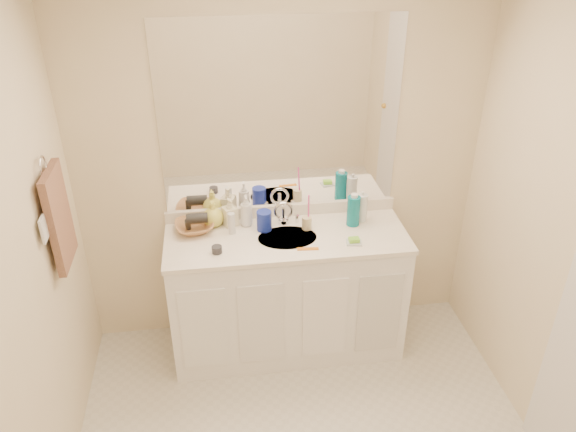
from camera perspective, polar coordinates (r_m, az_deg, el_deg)
The scene contains 27 objects.
ceiling at distance 2.01m, azimuth 4.13°, elevation 20.40°, with size 2.60×2.60×0.02m, color white.
wall_back at distance 3.60m, azimuth -0.72°, elevation 4.60°, with size 2.60×0.02×2.40m, color beige.
wall_left at distance 2.62m, azimuth -26.50°, elevation -9.54°, with size 0.02×2.60×2.40m, color beige.
vanity_cabinet at distance 3.77m, azimuth -0.11°, elevation -7.93°, with size 1.50×0.55×0.85m, color white.
countertop at distance 3.52m, azimuth -0.11°, elevation -2.23°, with size 1.52×0.57×0.03m, color white.
backsplash at distance 3.71m, azimuth -0.67°, elevation 0.59°, with size 1.52×0.03×0.08m, color white.
sink_basin at distance 3.50m, azimuth -0.07°, elevation -2.35°, with size 0.37×0.37×0.02m, color beige.
faucet at distance 3.62m, azimuth -0.46°, elevation 0.04°, with size 0.02×0.02×0.11m, color silver.
mirror at distance 3.46m, azimuth -0.75°, elevation 9.98°, with size 1.48×0.01×1.20m, color white.
blue_mug at distance 3.55m, azimuth -2.44°, elevation -0.47°, with size 0.09×0.09×0.13m, color #16279C.
tan_cup at distance 3.57m, azimuth 1.92°, elevation -0.71°, with size 0.06×0.06×0.08m, color beige.
toothbrush at distance 3.51m, azimuth 2.11°, elevation 0.82°, with size 0.01×0.01×0.20m, color #FD42AD.
mouthwash_bottle at distance 3.61m, azimuth 6.66°, elevation 0.52°, with size 0.08×0.08×0.20m, color #0A7083.
clear_pump_bottle at distance 3.67m, azimuth 7.51°, elevation 0.84°, with size 0.07×0.07×0.18m, color silver.
soap_dish at distance 3.46m, azimuth 6.71°, elevation -2.68°, with size 0.09×0.07×0.01m, color silver.
green_soap at distance 3.45m, azimuth 6.72°, elevation -2.41°, with size 0.06×0.05×0.02m, color #81D534.
orange_comb at distance 3.38m, azimuth 2.03°, elevation -3.35°, with size 0.13×0.03×0.01m, color orange.
dark_jar at distance 3.36m, azimuth -7.24°, elevation -3.40°, with size 0.06×0.06×0.04m, color #29282D.
extra_white_bottle at distance 3.52m, azimuth -5.75°, elevation -0.75°, with size 0.04×0.04×0.14m, color silver.
soap_bottle_white at distance 3.58m, azimuth -4.27°, elevation 0.55°, with size 0.08×0.08×0.21m, color silver.
soap_bottle_cream at distance 3.60m, azimuth -5.95°, elevation 0.41°, with size 0.08×0.09×0.19m, color beige.
soap_bottle_yellow at distance 3.61m, azimuth -7.63°, elevation 0.24°, with size 0.13×0.13×0.17m, color #DBD655.
wicker_basket at distance 3.60m, azimuth -9.47°, elevation -1.08°, with size 0.24×0.24×0.06m, color #9B673E.
hair_dryer at distance 3.57m, azimuth -9.23°, elevation -0.23°, with size 0.07×0.07×0.13m, color black.
towel_ring at distance 3.08m, azimuth -23.64°, elevation 4.67°, with size 0.11×0.11×0.01m, color silver.
hand_towel at distance 3.20m, azimuth -22.24°, elevation -0.16°, with size 0.04×0.32×0.55m, color brown.
switch_plate at distance 3.01m, azimuth -23.57°, elevation -1.23°, with size 0.01×0.09×0.13m, color silver.
Camera 1 is at (-0.41, -1.94, 2.71)m, focal length 35.00 mm.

